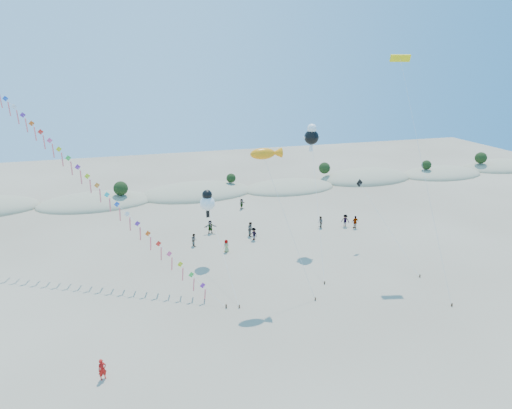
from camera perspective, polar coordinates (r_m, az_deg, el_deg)
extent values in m
plane|color=#83725A|center=(33.10, 4.81, -21.55)|extent=(160.00, 160.00, 0.00)
ellipsoid|color=tan|center=(71.62, -20.58, 0.14)|extent=(17.60, 9.68, 3.00)
ellipsoid|color=#273914|center=(71.38, -20.65, 0.77)|extent=(14.08, 6.34, 0.70)
ellipsoid|color=tan|center=(72.61, -7.91, 1.43)|extent=(19.00, 10.45, 3.40)
ellipsoid|color=#273914|center=(72.34, -7.95, 2.14)|extent=(15.20, 6.84, 0.76)
ellipsoid|color=tan|center=(75.10, 4.41, 2.14)|extent=(16.40, 9.02, 2.80)
ellipsoid|color=#273914|center=(74.88, 4.42, 2.71)|extent=(13.12, 5.90, 0.66)
ellipsoid|color=tan|center=(83.41, 14.35, 3.29)|extent=(18.00, 9.90, 3.80)
ellipsoid|color=#273914|center=(83.14, 14.41, 3.99)|extent=(14.40, 6.48, 0.72)
ellipsoid|color=tan|center=(91.51, 23.45, 3.66)|extent=(16.80, 9.24, 3.00)
ellipsoid|color=#273914|center=(91.32, 23.52, 4.16)|extent=(13.44, 6.05, 0.67)
ellipsoid|color=tan|center=(103.26, 29.90, 4.28)|extent=(17.60, 9.68, 3.20)
ellipsoid|color=#273914|center=(103.08, 29.98, 4.75)|extent=(14.08, 6.34, 0.70)
sphere|color=black|center=(69.51, -17.59, 2.07)|extent=(2.20, 2.20, 2.20)
sphere|color=black|center=(73.11, -3.35, 3.53)|extent=(1.60, 1.60, 1.60)
sphere|color=black|center=(80.08, 9.12, 4.82)|extent=(2.10, 2.10, 2.10)
sphere|color=black|center=(88.22, 21.78, 4.92)|extent=(1.80, 1.80, 1.80)
sphere|color=black|center=(98.35, 27.79, 5.52)|extent=(2.30, 2.30, 2.30)
cube|color=#3F2D1E|center=(39.95, -4.00, -13.36)|extent=(0.12, 0.12, 0.35)
cylinder|color=silver|center=(46.82, -22.67, 4.61)|extent=(24.80, 24.34, 22.23)
cube|color=purple|center=(40.45, -7.13, -10.66)|extent=(1.13, 0.44, 1.19)
cube|color=#F16576|center=(41.06, -6.82, -11.93)|extent=(0.19, 0.45, 1.55)
cube|color=green|center=(40.73, -8.62, -9.24)|extent=(1.13, 0.44, 1.19)
cube|color=#F16576|center=(41.31, -8.30, -10.53)|extent=(0.19, 0.45, 1.55)
cube|color=yellow|center=(41.06, -10.07, -7.84)|extent=(1.13, 0.44, 1.19)
cube|color=#F16576|center=(41.62, -9.74, -9.14)|extent=(0.19, 0.45, 1.55)
cube|color=#FF508D|center=(41.44, -11.49, -6.46)|extent=(1.13, 0.44, 1.19)
cube|color=#F16576|center=(41.97, -11.15, -7.77)|extent=(0.19, 0.45, 1.55)
cube|color=red|center=(41.87, -12.87, -5.11)|extent=(1.13, 0.44, 1.19)
cube|color=#F16576|center=(42.37, -12.53, -6.42)|extent=(0.19, 0.45, 1.55)
cube|color=#F75914|center=(42.34, -14.22, -3.77)|extent=(1.13, 0.44, 1.19)
cube|color=#F16576|center=(42.81, -13.87, -5.09)|extent=(0.19, 0.45, 1.55)
cube|color=#6429A4|center=(42.86, -15.54, -2.47)|extent=(1.13, 0.44, 1.19)
cube|color=#F16576|center=(43.30, -15.17, -3.79)|extent=(0.19, 0.45, 1.55)
cube|color=white|center=(43.42, -16.81, -1.20)|extent=(1.13, 0.44, 1.19)
cube|color=#F16576|center=(43.84, -16.45, -2.51)|extent=(0.19, 0.45, 1.55)
cube|color=blue|center=(44.03, -18.06, 0.04)|extent=(1.13, 0.44, 1.19)
cube|color=#F16576|center=(44.42, -17.68, -1.27)|extent=(0.19, 0.45, 1.55)
cube|color=#1AC6C5|center=(44.68, -19.27, 1.24)|extent=(1.13, 0.44, 1.19)
cube|color=#F16576|center=(45.03, -18.89, -0.05)|extent=(0.19, 0.45, 1.55)
cube|color=orange|center=(45.36, -20.44, 2.41)|extent=(1.13, 0.44, 1.19)
cube|color=#F16576|center=(45.69, -20.06, 1.12)|extent=(0.19, 0.45, 1.55)
cube|color=#C6E71B|center=(46.08, -21.58, 3.54)|extent=(1.13, 0.44, 1.19)
cube|color=#F16576|center=(46.39, -21.20, 2.27)|extent=(0.19, 0.45, 1.55)
cube|color=purple|center=(46.84, -22.69, 4.63)|extent=(1.13, 0.44, 1.19)
cube|color=#F16576|center=(47.12, -22.30, 3.37)|extent=(0.19, 0.45, 1.55)
cube|color=green|center=(47.62, -23.76, 5.69)|extent=(1.13, 0.44, 1.19)
cube|color=#F16576|center=(47.88, -23.37, 4.45)|extent=(0.19, 0.45, 1.55)
cube|color=yellow|center=(48.44, -24.81, 6.71)|extent=(1.13, 0.44, 1.19)
cube|color=#F16576|center=(48.67, -24.41, 5.48)|extent=(0.19, 0.45, 1.55)
cube|color=#FF508D|center=(49.30, -25.82, 7.69)|extent=(1.13, 0.44, 1.19)
cube|color=#F16576|center=(49.50, -25.42, 6.48)|extent=(0.19, 0.45, 1.55)
cube|color=red|center=(50.17, -26.80, 8.64)|extent=(1.13, 0.44, 1.19)
cube|color=#F16576|center=(50.36, -26.40, 7.45)|extent=(0.19, 0.45, 1.55)
cube|color=#F75914|center=(51.08, -27.75, 9.55)|extent=(1.13, 0.44, 1.19)
cube|color=#F16576|center=(51.24, -27.35, 8.38)|extent=(0.19, 0.45, 1.55)
cube|color=#6429A4|center=(52.01, -28.67, 10.43)|extent=(1.13, 0.44, 1.19)
cube|color=#F16576|center=(52.15, -28.28, 9.28)|extent=(0.19, 0.45, 1.55)
cube|color=white|center=(52.97, -29.57, 11.27)|extent=(1.13, 0.44, 1.19)
cube|color=#F16576|center=(53.09, -29.17, 10.14)|extent=(0.19, 0.45, 1.55)
cube|color=blue|center=(53.95, -30.43, 12.08)|extent=(1.13, 0.44, 1.19)
cube|color=#F16576|center=(54.05, -30.04, 10.97)|extent=(0.19, 0.45, 1.55)
cube|color=#F16576|center=(55.03, -30.88, 11.77)|extent=(0.19, 0.45, 1.55)
cube|color=#3F2D1E|center=(41.34, 7.92, -12.35)|extent=(0.10, 0.10, 0.30)
cylinder|color=silver|center=(39.26, 4.51, -3.25)|extent=(4.11, 3.82, 13.44)
ellipsoid|color=orange|center=(38.38, 0.90, 6.79)|extent=(2.32, 1.02, 1.02)
cone|color=orange|center=(38.77, 2.75, 6.89)|extent=(0.93, 0.93, 0.93)
cube|color=#3F2D1E|center=(39.90, -2.24, -13.41)|extent=(0.10, 0.10, 0.30)
cylinder|color=silver|center=(43.00, -4.56, -6.19)|extent=(0.80, 10.90, 6.61)
sphere|color=white|center=(46.71, -6.50, 0.16)|extent=(1.63, 1.63, 1.63)
sphere|color=black|center=(46.41, -6.54, 1.30)|extent=(1.08, 1.08, 1.08)
cube|color=black|center=(47.11, -6.44, -1.24)|extent=(0.35, 0.18, 0.80)
cube|color=#3F2D1E|center=(44.15, 9.13, -10.26)|extent=(0.10, 0.10, 0.30)
cylinder|color=silver|center=(46.62, 8.21, -0.14)|extent=(2.66, 10.84, 12.90)
sphere|color=black|center=(50.36, 7.41, 8.88)|extent=(1.69, 1.69, 1.69)
sphere|color=white|center=(50.20, 7.46, 10.01)|extent=(1.10, 1.10, 1.10)
cube|color=white|center=(50.58, 7.35, 7.49)|extent=(0.35, 0.18, 0.80)
cube|color=white|center=(50.08, 6.67, 8.86)|extent=(0.60, 0.15, 0.25)
cube|color=white|center=(50.64, 8.15, 8.90)|extent=(0.60, 0.15, 0.25)
cube|color=#3F2D1E|center=(43.90, 24.66, -12.07)|extent=(0.10, 0.10, 0.30)
cylinder|color=silver|center=(44.19, 21.57, 3.52)|extent=(0.10, 11.94, 21.54)
cube|color=yellow|center=(47.69, 18.68, 18.00)|extent=(2.08, 0.85, 0.73)
cube|color=black|center=(47.71, 18.66, 18.00)|extent=(2.02, 0.52, 0.19)
cube|color=#3F2D1E|center=(47.97, 21.01, -8.88)|extent=(0.10, 0.10, 0.30)
cylinder|color=silver|center=(49.50, 17.15, -2.91)|extent=(2.21, 9.83, 7.66)
cube|color=black|center=(51.70, 13.63, 2.79)|extent=(0.98, 0.29, 1.00)
imported|color=#B8110E|center=(33.85, -19.81, -19.99)|extent=(0.68, 0.58, 1.60)
imported|color=slate|center=(52.26, -8.27, -4.68)|extent=(0.81, 0.91, 1.57)
imported|color=slate|center=(50.28, -3.97, -5.52)|extent=(0.88, 0.78, 1.51)
imported|color=slate|center=(53.38, -0.31, -3.93)|extent=(1.01, 1.19, 1.60)
imported|color=slate|center=(54.51, -0.74, -3.29)|extent=(0.80, 0.98, 1.87)
imported|color=slate|center=(57.75, 8.58, -2.35)|extent=(0.65, 0.81, 1.61)
imported|color=slate|center=(55.63, -6.12, -3.00)|extent=(1.63, 0.52, 1.75)
imported|color=slate|center=(58.50, 13.09, -2.29)|extent=(1.04, 0.48, 1.74)
imported|color=slate|center=(58.83, 11.80, -2.10)|extent=(1.26, 1.07, 1.69)
imported|color=slate|center=(64.40, -1.92, 0.09)|extent=(1.32, 1.42, 1.58)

